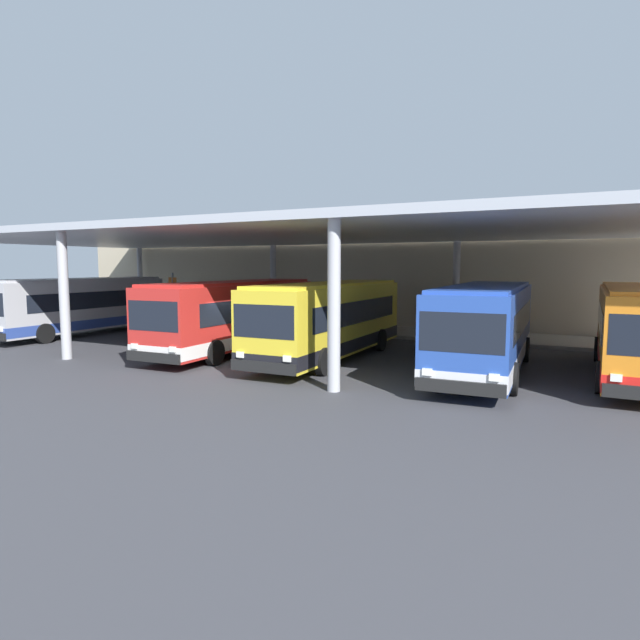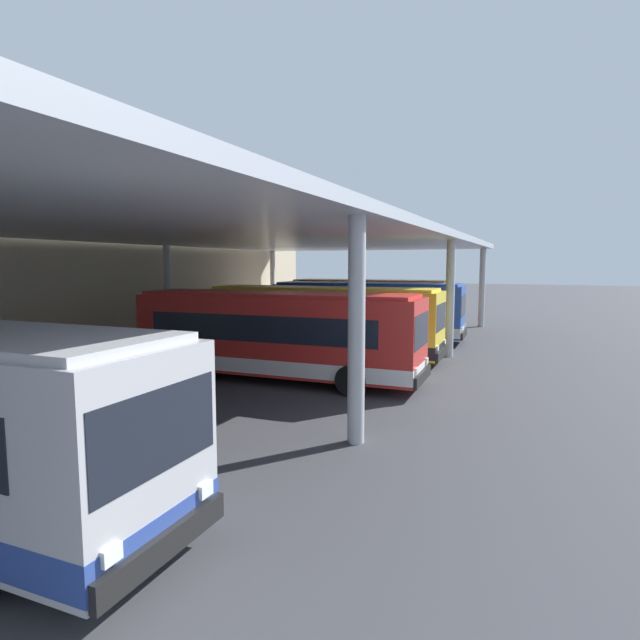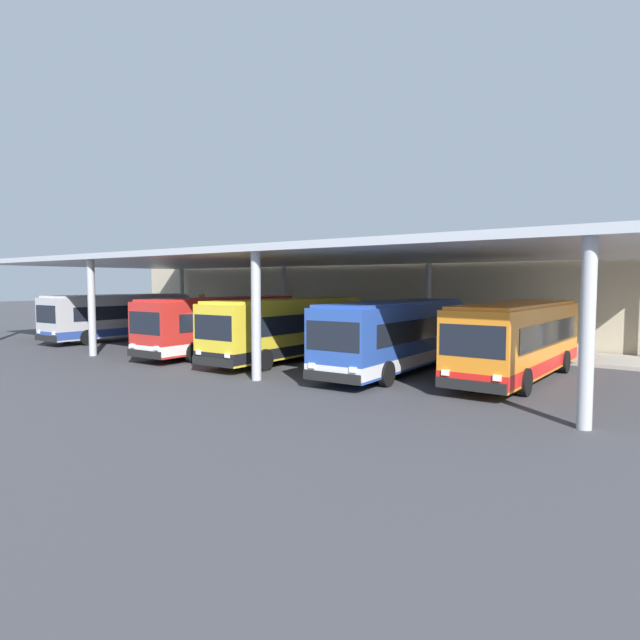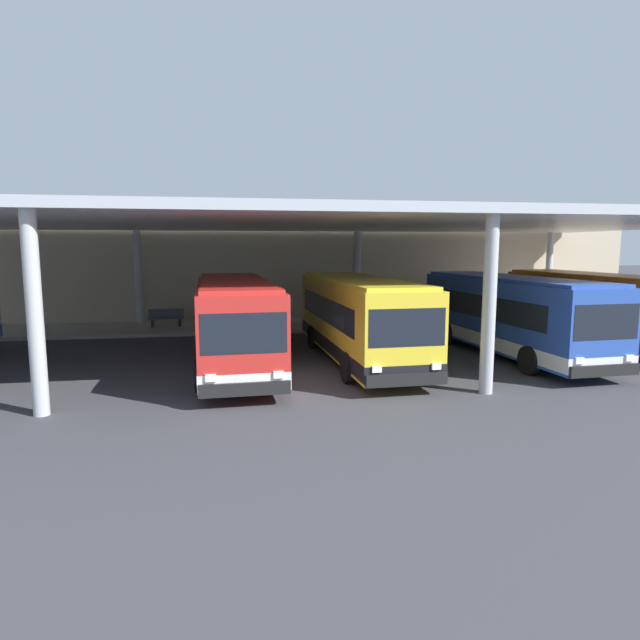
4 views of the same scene
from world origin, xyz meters
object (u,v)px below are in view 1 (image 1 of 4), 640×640
object	(u,v)px
bus_second_bay	(235,315)
bus_far_bay	(485,327)
bus_nearest_bay	(81,305)
bus_middle_bay	(330,319)
banner_sign	(173,293)
bench_waiting	(280,316)

from	to	relation	value
bus_second_bay	bus_far_bay	world-z (taller)	same
bus_nearest_bay	bus_far_bay	distance (m)	22.12
bus_nearest_bay	bus_middle_bay	world-z (taller)	same
bus_middle_bay	bus_nearest_bay	bearing A→B (deg)	178.04
bus_second_bay	bus_middle_bay	bearing A→B (deg)	3.02
banner_sign	bus_far_bay	bearing A→B (deg)	-20.20
bus_far_bay	bus_nearest_bay	bearing A→B (deg)	178.71
bus_nearest_bay	bus_second_bay	size ratio (longest dim) A/B	1.00
bus_far_bay	banner_sign	world-z (taller)	banner_sign
bus_middle_bay	bus_second_bay	bearing A→B (deg)	-176.98
bus_nearest_bay	banner_sign	distance (m)	7.81
bus_far_bay	banner_sign	bearing A→B (deg)	159.80
bus_second_bay	banner_sign	distance (m)	14.46
bus_middle_bay	banner_sign	distance (m)	18.30
bus_nearest_bay	bus_second_bay	bearing A→B (deg)	-4.02
bench_waiting	bus_nearest_bay	bearing A→B (deg)	-131.79
bus_nearest_bay	bus_far_bay	world-z (taller)	same
bus_second_bay	bus_middle_bay	world-z (taller)	same
bus_middle_bay	banner_sign	size ratio (longest dim) A/B	3.31
bus_far_bay	bench_waiting	distance (m)	17.07
bus_middle_bay	bench_waiting	bearing A→B (deg)	131.37
bus_far_bay	bench_waiting	world-z (taller)	bus_far_bay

